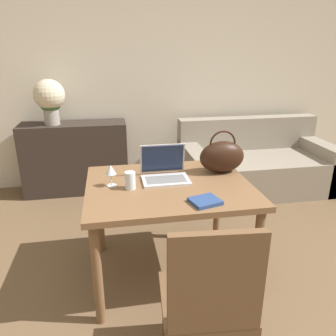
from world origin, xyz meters
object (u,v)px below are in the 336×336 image
object	(u,v)px
laptop	(164,170)
wine_glass	(111,171)
handbag	(222,156)
couch	(255,166)
chair	(209,298)
drinking_glass	(130,180)
flower_vase	(50,98)

from	to	relation	value
laptop	wine_glass	xyz separation A→B (m)	(-0.38, -0.08, 0.05)
laptop	handbag	world-z (taller)	handbag
couch	wine_glass	distance (m)	2.30
laptop	chair	bearing A→B (deg)	-87.43
laptop	drinking_glass	xyz separation A→B (m)	(-0.26, -0.15, -0.00)
laptop	flower_vase	size ratio (longest dim) A/B	0.67
chair	wine_glass	xyz separation A→B (m)	(-0.43, 0.91, 0.34)
chair	handbag	bearing A→B (deg)	73.64
couch	wine_glass	xyz separation A→B (m)	(-1.73, -1.41, 0.57)
drinking_glass	wine_glass	xyz separation A→B (m)	(-0.12, 0.07, 0.05)
chair	handbag	xyz separation A→B (m)	(0.40, 1.04, 0.36)
chair	flower_vase	size ratio (longest dim) A/B	1.89
chair	couch	xyz separation A→B (m)	(1.31, 2.32, -0.23)
wine_glass	handbag	distance (m)	0.84
drinking_glass	wine_glass	bearing A→B (deg)	150.73
laptop	flower_vase	distance (m)	1.89
drinking_glass	flower_vase	bearing A→B (deg)	113.12
handbag	flower_vase	size ratio (longest dim) A/B	0.69
chair	handbag	distance (m)	1.17
couch	flower_vase	distance (m)	2.50
couch	flower_vase	size ratio (longest dim) A/B	3.60
drinking_glass	wine_glass	distance (m)	0.15
chair	drinking_glass	bearing A→B (deg)	114.64
wine_glass	handbag	bearing A→B (deg)	8.49
chair	flower_vase	xyz separation A→B (m)	(-1.04, 2.57, 0.61)
chair	drinking_glass	world-z (taller)	chair
wine_glass	flower_vase	bearing A→B (deg)	110.31
laptop	handbag	xyz separation A→B (m)	(0.45, 0.04, 0.06)
laptop	wine_glass	distance (m)	0.39
handbag	wine_glass	bearing A→B (deg)	-171.51
couch	handbag	distance (m)	1.67
wine_glass	flower_vase	world-z (taller)	flower_vase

